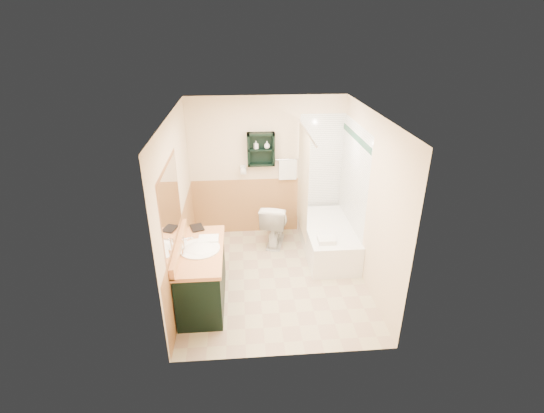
{
  "coord_description": "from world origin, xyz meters",
  "views": [
    {
      "loc": [
        -0.43,
        -4.81,
        3.42
      ],
      "look_at": [
        -0.02,
        0.2,
        1.08
      ],
      "focal_mm": 26.0,
      "sensor_mm": 36.0,
      "label": 1
    }
  ],
  "objects": [
    {
      "name": "counter_towel",
      "position": [
        -0.89,
        -0.22,
        0.83
      ],
      "size": [
        0.26,
        0.2,
        0.04
      ],
      "primitive_type": "cube",
      "color": "white",
      "rests_on": "vanity"
    },
    {
      "name": "vanity",
      "position": [
        -0.99,
        -0.44,
        0.4
      ],
      "size": [
        0.59,
        1.27,
        0.81
      ],
      "primitive_type": "cube",
      "color": "black",
      "rests_on": "ground"
    },
    {
      "name": "left_wall",
      "position": [
        -1.32,
        0.0,
        1.2
      ],
      "size": [
        0.04,
        3.0,
        2.4
      ],
      "primitive_type": "cube",
      "color": "#FFEAC7",
      "rests_on": "ground"
    },
    {
      "name": "towel_bar",
      "position": [
        0.35,
        1.45,
        1.35
      ],
      "size": [
        0.4,
        0.06,
        0.4
      ],
      "primitive_type": null,
      "color": "white",
      "rests_on": "back_wall"
    },
    {
      "name": "wainscot_back",
      "position": [
        0.0,
        1.49,
        0.5
      ],
      "size": [
        2.58,
        2.58,
        1.0
      ],
      "primitive_type": null,
      "color": "tan",
      "rests_on": "back_wall"
    },
    {
      "name": "soap_bottle_a",
      "position": [
        -0.18,
        1.4,
        1.59
      ],
      "size": [
        0.1,
        0.14,
        0.06
      ],
      "primitive_type": "imported",
      "rotation": [
        0.0,
        0.0,
        0.38
      ],
      "color": "white",
      "rests_on": "wall_shelf"
    },
    {
      "name": "toilet",
      "position": [
        0.1,
        1.04,
        0.37
      ],
      "size": [
        0.6,
        0.84,
        0.74
      ],
      "primitive_type": "imported",
      "rotation": [
        0.0,
        0.0,
        2.89
      ],
      "color": "white",
      "rests_on": "ground"
    },
    {
      "name": "right_wall",
      "position": [
        1.32,
        0.0,
        1.2
      ],
      "size": [
        0.04,
        3.0,
        2.4
      ],
      "primitive_type": "cube",
      "color": "#FFEAC7",
      "rests_on": "ground"
    },
    {
      "name": "tile_right",
      "position": [
        1.28,
        0.75,
        1.05
      ],
      "size": [
        1.5,
        1.5,
        2.1
      ],
      "primitive_type": null,
      "color": "white",
      "rests_on": "right_wall"
    },
    {
      "name": "curtain_rod",
      "position": [
        0.53,
        0.75,
        2.0
      ],
      "size": [
        0.03,
        1.6,
        0.03
      ],
      "primitive_type": "cylinder",
      "rotation": [
        1.57,
        0.0,
        0.0
      ],
      "color": "silver",
      "rests_on": "back_wall"
    },
    {
      "name": "wall_shelf",
      "position": [
        -0.1,
        1.41,
        1.55
      ],
      "size": [
        0.45,
        0.15,
        0.55
      ],
      "primitive_type": "cube",
      "color": "black",
      "rests_on": "back_wall"
    },
    {
      "name": "tile_accent",
      "position": [
        1.27,
        0.75,
        1.9
      ],
      "size": [
        1.5,
        1.5,
        0.1
      ],
      "primitive_type": null,
      "color": "#13432D",
      "rests_on": "right_wall"
    },
    {
      "name": "wainscot_left",
      "position": [
        -1.29,
        0.0,
        0.5
      ],
      "size": [
        2.98,
        2.98,
        1.0
      ],
      "primitive_type": null,
      "color": "tan",
      "rests_on": "left_wall"
    },
    {
      "name": "hair_dryer",
      "position": [
        -0.4,
        1.43,
        1.2
      ],
      "size": [
        0.1,
        0.24,
        0.18
      ],
      "primitive_type": null,
      "color": "white",
      "rests_on": "back_wall"
    },
    {
      "name": "mirror_glass",
      "position": [
        -1.27,
        -0.55,
        1.5
      ],
      "size": [
        1.2,
        1.2,
        0.9
      ],
      "primitive_type": null,
      "color": "white",
      "rests_on": "left_wall"
    },
    {
      "name": "mirror_frame",
      "position": [
        -1.27,
        -0.55,
        1.5
      ],
      "size": [
        1.3,
        1.3,
        1.0
      ],
      "primitive_type": null,
      "color": "brown",
      "rests_on": "left_wall"
    },
    {
      "name": "tile_back",
      "position": [
        1.03,
        1.48,
        1.05
      ],
      "size": [
        0.95,
        0.95,
        2.1
      ],
      "primitive_type": null,
      "color": "white",
      "rests_on": "back_wall"
    },
    {
      "name": "back_wall",
      "position": [
        0.0,
        1.52,
        1.2
      ],
      "size": [
        2.6,
        0.04,
        2.4
      ],
      "primitive_type": "cube",
      "color": "#FFEAC7",
      "rests_on": "ground"
    },
    {
      "name": "tub_towel",
      "position": [
        0.78,
        0.14,
        0.53
      ],
      "size": [
        0.25,
        0.21,
        0.07
      ],
      "primitive_type": "cube",
      "color": "white",
      "rests_on": "bathtub"
    },
    {
      "name": "soap_bottle_b",
      "position": [
        -0.0,
        1.4,
        1.61
      ],
      "size": [
        0.1,
        0.13,
        0.1
      ],
      "primitive_type": "imported",
      "rotation": [
        0.0,
        0.0,
        0.05
      ],
      "color": "white",
      "rests_on": "wall_shelf"
    },
    {
      "name": "shower_curtain",
      "position": [
        0.53,
        0.92,
        1.15
      ],
      "size": [
        1.05,
        1.05,
        1.7
      ],
      "primitive_type": null,
      "color": "beige",
      "rests_on": "curtain_rod"
    },
    {
      "name": "ceiling",
      "position": [
        0.0,
        0.0,
        2.42
      ],
      "size": [
        2.6,
        3.0,
        0.04
      ],
      "primitive_type": "cube",
      "color": "white",
      "rests_on": "back_wall"
    },
    {
      "name": "floor",
      "position": [
        0.0,
        0.0,
        0.0
      ],
      "size": [
        3.0,
        3.0,
        0.0
      ],
      "primitive_type": "plane",
      "color": "#C1B48D",
      "rests_on": "ground"
    },
    {
      "name": "vanity_book",
      "position": [
        -1.16,
        0.11,
        0.92
      ],
      "size": [
        0.17,
        0.07,
        0.23
      ],
      "primitive_type": "imported",
      "rotation": [
        0.0,
        0.0,
        0.31
      ],
      "color": "black",
      "rests_on": "vanity"
    },
    {
      "name": "bathtub",
      "position": [
        0.93,
        0.65,
        0.25
      ],
      "size": [
        0.74,
        1.5,
        0.49
      ],
      "primitive_type": "cube",
      "color": "white",
      "rests_on": "ground"
    }
  ]
}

